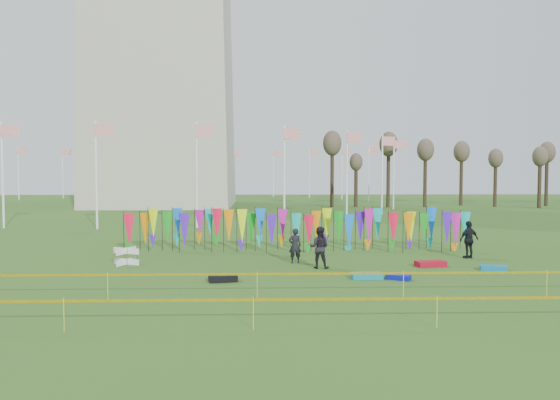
{
  "coord_description": "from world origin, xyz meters",
  "views": [
    {
      "loc": [
        -1.72,
        -20.53,
        4.26
      ],
      "look_at": [
        -0.9,
        6.0,
        2.87
      ],
      "focal_mm": 35.0,
      "sensor_mm": 36.0,
      "label": 1
    }
  ],
  "objects_px": {
    "box_kite": "(126,256)",
    "kite_bag_red": "(430,264)",
    "person_right": "(469,240)",
    "kite_bag_blue": "(398,277)",
    "person_left": "(295,246)",
    "person_mid": "(319,247)",
    "kite_bag_black": "(223,278)",
    "kite_bag_turquoise": "(367,276)",
    "kite_bag_teal": "(493,268)"
  },
  "relations": [
    {
      "from": "person_right",
      "to": "kite_bag_blue",
      "type": "relative_size",
      "value": 1.99
    },
    {
      "from": "kite_bag_red",
      "to": "kite_bag_black",
      "type": "relative_size",
      "value": 1.23
    },
    {
      "from": "box_kite",
      "to": "kite_bag_red",
      "type": "xyz_separation_m",
      "value": [
        13.75,
        -0.84,
        -0.28
      ]
    },
    {
      "from": "person_left",
      "to": "kite_bag_black",
      "type": "bearing_deg",
      "value": 48.98
    },
    {
      "from": "kite_bag_turquoise",
      "to": "kite_bag_black",
      "type": "distance_m",
      "value": 5.69
    },
    {
      "from": "kite_bag_turquoise",
      "to": "kite_bag_red",
      "type": "relative_size",
      "value": 0.9
    },
    {
      "from": "person_mid",
      "to": "person_right",
      "type": "distance_m",
      "value": 8.02
    },
    {
      "from": "kite_bag_blue",
      "to": "kite_bag_black",
      "type": "height_order",
      "value": "kite_bag_black"
    },
    {
      "from": "person_mid",
      "to": "kite_bag_blue",
      "type": "relative_size",
      "value": 1.99
    },
    {
      "from": "kite_bag_turquoise",
      "to": "kite_bag_blue",
      "type": "relative_size",
      "value": 1.29
    },
    {
      "from": "person_right",
      "to": "kite_bag_red",
      "type": "bearing_deg",
      "value": 20.28
    },
    {
      "from": "box_kite",
      "to": "person_left",
      "type": "distance_m",
      "value": 7.74
    },
    {
      "from": "box_kite",
      "to": "person_right",
      "type": "relative_size",
      "value": 0.43
    },
    {
      "from": "box_kite",
      "to": "kite_bag_red",
      "type": "bearing_deg",
      "value": -3.48
    },
    {
      "from": "kite_bag_teal",
      "to": "kite_bag_turquoise",
      "type": "bearing_deg",
      "value": -163.96
    },
    {
      "from": "kite_bag_turquoise",
      "to": "kite_bag_blue",
      "type": "bearing_deg",
      "value": -9.67
    },
    {
      "from": "kite_bag_turquoise",
      "to": "kite_bag_black",
      "type": "bearing_deg",
      "value": -176.52
    },
    {
      "from": "person_right",
      "to": "kite_bag_red",
      "type": "relative_size",
      "value": 1.38
    },
    {
      "from": "kite_bag_turquoise",
      "to": "kite_bag_red",
      "type": "xyz_separation_m",
      "value": [
        3.39,
        2.7,
        0.0
      ]
    },
    {
      "from": "person_left",
      "to": "person_right",
      "type": "height_order",
      "value": "person_right"
    },
    {
      "from": "person_left",
      "to": "person_mid",
      "type": "bearing_deg",
      "value": 121.83
    },
    {
      "from": "kite_bag_blue",
      "to": "kite_bag_red",
      "type": "distance_m",
      "value": 3.63
    },
    {
      "from": "kite_bag_teal",
      "to": "kite_bag_red",
      "type": "bearing_deg",
      "value": 157.07
    },
    {
      "from": "box_kite",
      "to": "person_right",
      "type": "bearing_deg",
      "value": 4.93
    },
    {
      "from": "box_kite",
      "to": "person_mid",
      "type": "distance_m",
      "value": 8.8
    },
    {
      "from": "person_left",
      "to": "person_right",
      "type": "distance_m",
      "value": 8.7
    },
    {
      "from": "kite_bag_red",
      "to": "person_right",
      "type": "bearing_deg",
      "value": 40.94
    },
    {
      "from": "kite_bag_blue",
      "to": "kite_bag_teal",
      "type": "height_order",
      "value": "kite_bag_teal"
    },
    {
      "from": "person_left",
      "to": "kite_bag_black",
      "type": "distance_m",
      "value": 5.17
    },
    {
      "from": "person_mid",
      "to": "kite_bag_blue",
      "type": "xyz_separation_m",
      "value": [
        2.86,
        -2.64,
        -0.82
      ]
    },
    {
      "from": "person_left",
      "to": "kite_bag_blue",
      "type": "xyz_separation_m",
      "value": [
        3.85,
        -3.98,
        -0.72
      ]
    },
    {
      "from": "kite_bag_red",
      "to": "person_left",
      "type": "bearing_deg",
      "value": 169.83
    },
    {
      "from": "person_right",
      "to": "kite_bag_red",
      "type": "distance_m",
      "value": 3.52
    },
    {
      "from": "person_left",
      "to": "kite_bag_turquoise",
      "type": "xyz_separation_m",
      "value": [
        2.64,
        -3.78,
        -0.69
      ]
    },
    {
      "from": "person_left",
      "to": "kite_bag_blue",
      "type": "distance_m",
      "value": 5.59
    },
    {
      "from": "kite_bag_blue",
      "to": "kite_bag_black",
      "type": "bearing_deg",
      "value": -178.84
    },
    {
      "from": "person_right",
      "to": "kite_bag_black",
      "type": "relative_size",
      "value": 1.7
    },
    {
      "from": "person_right",
      "to": "kite_bag_blue",
      "type": "bearing_deg",
      "value": 26.54
    },
    {
      "from": "kite_bag_black",
      "to": "person_left",
      "type": "bearing_deg",
      "value": 53.62
    },
    {
      "from": "person_left",
      "to": "kite_bag_teal",
      "type": "xyz_separation_m",
      "value": [
        8.45,
        -2.11,
        -0.71
      ]
    },
    {
      "from": "person_mid",
      "to": "kite_bag_black",
      "type": "xyz_separation_m",
      "value": [
        -4.03,
        -2.78,
        -0.79
      ]
    },
    {
      "from": "kite_bag_red",
      "to": "kite_bag_black",
      "type": "distance_m",
      "value": 9.56
    },
    {
      "from": "person_right",
      "to": "kite_bag_black",
      "type": "height_order",
      "value": "person_right"
    },
    {
      "from": "box_kite",
      "to": "person_left",
      "type": "xyz_separation_m",
      "value": [
        7.72,
        0.24,
        0.41
      ]
    },
    {
      "from": "kite_bag_black",
      "to": "person_mid",
      "type": "bearing_deg",
      "value": 34.57
    },
    {
      "from": "kite_bag_turquoise",
      "to": "kite_bag_black",
      "type": "relative_size",
      "value": 1.11
    },
    {
      "from": "box_kite",
      "to": "person_right",
      "type": "xyz_separation_m",
      "value": [
        16.34,
        1.41,
        0.52
      ]
    },
    {
      "from": "box_kite",
      "to": "kite_bag_black",
      "type": "xyz_separation_m",
      "value": [
        4.68,
        -3.88,
        -0.27
      ]
    },
    {
      "from": "person_right",
      "to": "kite_bag_blue",
      "type": "distance_m",
      "value": 7.06
    },
    {
      "from": "person_mid",
      "to": "kite_bag_red",
      "type": "relative_size",
      "value": 1.38
    }
  ]
}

